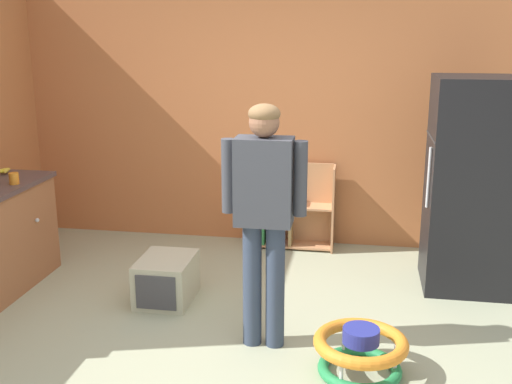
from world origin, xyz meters
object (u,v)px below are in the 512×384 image
at_px(bookshelf, 288,210).
at_px(banana_bunch, 5,170).
at_px(refrigerator, 471,185).
at_px(orange_cup, 14,178).
at_px(baby_walker, 360,352).
at_px(standing_person, 264,205).
at_px(pet_carrier, 166,279).

relative_size(bookshelf, banana_bunch, 5.45).
xyz_separation_m(refrigerator, orange_cup, (-3.73, -0.64, 0.06)).
bearing_deg(baby_walker, standing_person, 156.40).
xyz_separation_m(refrigerator, baby_walker, (-0.87, -1.61, -0.73)).
distance_m(standing_person, pet_carrier, 1.35).
xyz_separation_m(bookshelf, baby_walker, (0.74, -2.34, -0.22)).
xyz_separation_m(bookshelf, pet_carrier, (-0.81, -1.47, -0.20)).
relative_size(refrigerator, orange_cup, 18.74).
xyz_separation_m(standing_person, banana_bunch, (-2.48, 1.01, -0.09)).
bearing_deg(bookshelf, standing_person, -87.91).
height_order(bookshelf, orange_cup, orange_cup).
bearing_deg(orange_cup, banana_bunch, 130.14).
height_order(standing_person, pet_carrier, standing_person).
relative_size(bookshelf, pet_carrier, 1.54).
height_order(baby_walker, orange_cup, orange_cup).
distance_m(bookshelf, standing_person, 2.15).
bearing_deg(standing_person, bookshelf, 92.09).
bearing_deg(pet_carrier, banana_bunch, 164.98).
relative_size(refrigerator, standing_person, 1.06).
height_order(refrigerator, baby_walker, refrigerator).
bearing_deg(pet_carrier, bookshelf, 60.94).
height_order(baby_walker, pet_carrier, pet_carrier).
height_order(refrigerator, standing_person, refrigerator).
xyz_separation_m(standing_person, orange_cup, (-2.20, 0.67, -0.07)).
bearing_deg(standing_person, baby_walker, -23.60).
bearing_deg(pet_carrier, standing_person, -33.37).
height_order(bookshelf, pet_carrier, bookshelf).
xyz_separation_m(bookshelf, orange_cup, (-2.12, -1.38, 0.57)).
xyz_separation_m(refrigerator, standing_person, (-1.54, -1.31, 0.13)).
bearing_deg(orange_cup, baby_walker, -18.61).
height_order(banana_bunch, orange_cup, orange_cup).
bearing_deg(orange_cup, bookshelf, 33.04).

